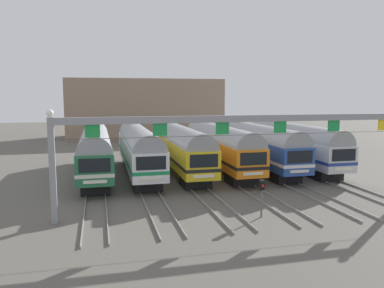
{
  "coord_description": "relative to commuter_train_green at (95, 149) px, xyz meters",
  "views": [
    {
      "loc": [
        -10.01,
        -37.58,
        7.81
      ],
      "look_at": [
        -0.1,
        3.05,
        2.47
      ],
      "focal_mm": 36.03,
      "sensor_mm": 36.0,
      "label": 1
    }
  ],
  "objects": [
    {
      "name": "ground_plane",
      "position": [
        10.37,
        0.0,
        -2.69
      ],
      "size": [
        160.0,
        160.0,
        0.0
      ],
      "primitive_type": "plane",
      "color": "#5B564F"
    },
    {
      "name": "track_bed",
      "position": [
        10.37,
        17.0,
        -2.61
      ],
      "size": [
        22.25,
        70.0,
        0.15
      ],
      "color": "gray",
      "rests_on": "ground"
    },
    {
      "name": "commuter_train_green",
      "position": [
        0.0,
        0.0,
        0.0
      ],
      "size": [
        2.88,
        18.06,
        5.05
      ],
      "color": "#236B42",
      "rests_on": "ground"
    },
    {
      "name": "commuter_train_white",
      "position": [
        4.15,
        0.0,
        0.0
      ],
      "size": [
        2.88,
        18.06,
        5.05
      ],
      "color": "white",
      "rests_on": "ground"
    },
    {
      "name": "commuter_train_yellow",
      "position": [
        8.3,
        0.0,
        0.0
      ],
      "size": [
        2.88,
        18.06,
        5.05
      ],
      "color": "gold",
      "rests_on": "ground"
    },
    {
      "name": "commuter_train_orange",
      "position": [
        12.45,
        -0.0,
        -0.0
      ],
      "size": [
        2.88,
        18.06,
        4.77
      ],
      "color": "orange",
      "rests_on": "ground"
    },
    {
      "name": "commuter_train_blue",
      "position": [
        16.6,
        0.0,
        0.0
      ],
      "size": [
        2.88,
        18.06,
        5.05
      ],
      "color": "#284C9E",
      "rests_on": "ground"
    },
    {
      "name": "commuter_train_silver",
      "position": [
        20.75,
        0.0,
        0.0
      ],
      "size": [
        2.88,
        18.06,
        5.05
      ],
      "color": "silver",
      "rests_on": "ground"
    },
    {
      "name": "catenary_gantry",
      "position": [
        10.37,
        -13.5,
        2.67
      ],
      "size": [
        25.99,
        0.44,
        6.97
      ],
      "color": "gray",
      "rests_on": "ground"
    },
    {
      "name": "yard_signal_mast",
      "position": [
        10.37,
        -15.37,
        -0.97
      ],
      "size": [
        0.28,
        0.35,
        2.44
      ],
      "color": "#59595E",
      "rests_on": "ground"
    },
    {
      "name": "maintenance_building",
      "position": [
        9.0,
        35.4,
        2.66
      ],
      "size": [
        28.38,
        10.0,
        10.7
      ],
      "primitive_type": "cube",
      "color": "gray",
      "rests_on": "ground"
    }
  ]
}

